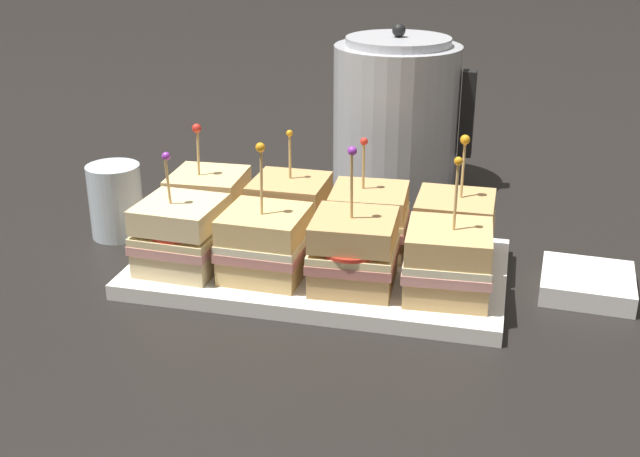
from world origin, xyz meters
TOP-DOWN VIEW (x-y plane):
  - ground_plane at (0.00, 0.00)m, footprint 6.00×6.00m
  - serving_platter at (0.00, 0.00)m, footprint 0.44×0.24m
  - sandwich_front_far_left at (-0.15, -0.05)m, footprint 0.10×0.10m
  - sandwich_front_center_left at (-0.05, -0.05)m, footprint 0.10×0.10m
  - sandwich_front_center_right at (0.05, -0.05)m, footprint 0.10×0.10m
  - sandwich_front_far_right at (0.15, -0.05)m, footprint 0.10×0.10m
  - sandwich_back_far_left at (-0.16, 0.05)m, footprint 0.10×0.10m
  - sandwich_back_center_left at (-0.05, 0.05)m, footprint 0.09×0.09m
  - sandwich_back_center_right at (0.05, 0.05)m, footprint 0.10×0.10m
  - sandwich_back_far_right at (0.15, 0.05)m, footprint 0.09×0.09m
  - kettle_steel at (0.03, 0.35)m, footprint 0.21×0.19m
  - drinking_glass at (-0.29, 0.05)m, footprint 0.07×0.07m
  - napkin_stack at (0.31, 0.03)m, footprint 0.11×0.11m

SIDE VIEW (x-z plane):
  - ground_plane at x=0.00m, z-range 0.00..0.00m
  - serving_platter at x=0.00m, z-range 0.00..0.02m
  - napkin_stack at x=0.31m, z-range 0.00..0.02m
  - drinking_glass at x=-0.29m, z-range 0.00..0.10m
  - sandwich_back_center_right at x=0.05m, z-range -0.01..0.13m
  - sandwich_front_far_right at x=0.15m, z-range -0.02..0.14m
  - sandwich_front_center_left at x=-0.05m, z-range -0.02..0.14m
  - sandwich_back_far_right at x=0.15m, z-range -0.02..0.13m
  - sandwich_back_center_left at x=-0.05m, z-range -0.01..0.13m
  - sandwich_front_far_left at x=-0.15m, z-range -0.01..0.13m
  - sandwich_back_far_left at x=-0.16m, z-range -0.01..0.13m
  - sandwich_front_center_right at x=0.05m, z-range -0.02..0.14m
  - kettle_steel at x=0.03m, z-range -0.01..0.24m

